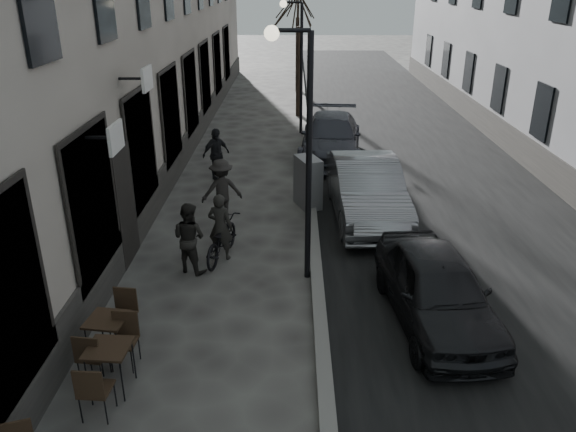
{
  "coord_description": "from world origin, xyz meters",
  "views": [
    {
      "loc": [
        -0.31,
        -4.48,
        5.87
      ],
      "look_at": [
        -0.4,
        5.06,
        1.8
      ],
      "focal_mm": 35.0,
      "sensor_mm": 36.0,
      "label": 1
    }
  ],
  "objects_px": {
    "bicycle": "(221,239)",
    "pedestrian_mid": "(222,190)",
    "tree_far": "(298,2)",
    "bistro_set_b": "(110,364)",
    "streetlamp_far": "(297,53)",
    "car_far": "(331,137)",
    "bistro_set_c": "(109,334)",
    "pedestrian_near": "(189,238)",
    "streetlamp_near": "(300,131)",
    "tree_near": "(299,8)",
    "pedestrian_far": "(216,154)",
    "car_near": "(437,289)",
    "utility_cabinet": "(308,182)",
    "car_mid": "(366,190)"
  },
  "relations": [
    {
      "from": "bicycle",
      "to": "pedestrian_mid",
      "type": "bearing_deg",
      "value": -71.56
    },
    {
      "from": "tree_far",
      "to": "bistro_set_b",
      "type": "xyz_separation_m",
      "value": [
        -2.97,
        -24.56,
        -4.19
      ]
    },
    {
      "from": "streetlamp_far",
      "to": "car_far",
      "type": "relative_size",
      "value": 1.02
    },
    {
      "from": "bistro_set_c",
      "to": "pedestrian_near",
      "type": "height_order",
      "value": "pedestrian_near"
    },
    {
      "from": "pedestrian_near",
      "to": "tree_far",
      "type": "bearing_deg",
      "value": -69.37
    },
    {
      "from": "tree_far",
      "to": "streetlamp_near",
      "type": "bearing_deg",
      "value": -90.2
    },
    {
      "from": "streetlamp_far",
      "to": "tree_near",
      "type": "relative_size",
      "value": 0.89
    },
    {
      "from": "tree_far",
      "to": "pedestrian_far",
      "type": "height_order",
      "value": "tree_far"
    },
    {
      "from": "bistro_set_b",
      "to": "bistro_set_c",
      "type": "bearing_deg",
      "value": 112.0
    },
    {
      "from": "tree_near",
      "to": "car_near",
      "type": "distance_m",
      "value": 17.28
    },
    {
      "from": "streetlamp_near",
      "to": "streetlamp_far",
      "type": "bearing_deg",
      "value": 90.0
    },
    {
      "from": "streetlamp_far",
      "to": "car_far",
      "type": "xyz_separation_m",
      "value": [
        1.17,
        -3.41,
        -2.43
      ]
    },
    {
      "from": "streetlamp_near",
      "to": "pedestrian_far",
      "type": "height_order",
      "value": "streetlamp_near"
    },
    {
      "from": "tree_far",
      "to": "bistro_set_c",
      "type": "height_order",
      "value": "tree_far"
    },
    {
      "from": "pedestrian_near",
      "to": "streetlamp_far",
      "type": "bearing_deg",
      "value": -74.01
    },
    {
      "from": "tree_near",
      "to": "pedestrian_mid",
      "type": "relative_size",
      "value": 3.47
    },
    {
      "from": "tree_far",
      "to": "pedestrian_mid",
      "type": "bearing_deg",
      "value": -96.5
    },
    {
      "from": "streetlamp_far",
      "to": "pedestrian_mid",
      "type": "bearing_deg",
      "value": -102.42
    },
    {
      "from": "tree_near",
      "to": "car_far",
      "type": "relative_size",
      "value": 1.14
    },
    {
      "from": "bistro_set_b",
      "to": "pedestrian_mid",
      "type": "xyz_separation_m",
      "value": [
        0.93,
        6.61,
        0.35
      ]
    },
    {
      "from": "bistro_set_c",
      "to": "streetlamp_far",
      "type": "bearing_deg",
      "value": 85.65
    },
    {
      "from": "tree_near",
      "to": "car_far",
      "type": "height_order",
      "value": "tree_near"
    },
    {
      "from": "utility_cabinet",
      "to": "car_mid",
      "type": "distance_m",
      "value": 1.7
    },
    {
      "from": "bicycle",
      "to": "pedestrian_mid",
      "type": "xyz_separation_m",
      "value": [
        -0.22,
        2.19,
        0.35
      ]
    },
    {
      "from": "tree_near",
      "to": "bistro_set_c",
      "type": "bearing_deg",
      "value": -100.31
    },
    {
      "from": "tree_far",
      "to": "pedestrian_near",
      "type": "xyz_separation_m",
      "value": [
        -2.41,
        -20.74,
        -3.88
      ]
    },
    {
      "from": "streetlamp_near",
      "to": "pedestrian_mid",
      "type": "bearing_deg",
      "value": 122.94
    },
    {
      "from": "bistro_set_b",
      "to": "utility_cabinet",
      "type": "bearing_deg",
      "value": 70.86
    },
    {
      "from": "pedestrian_far",
      "to": "bistro_set_c",
      "type": "bearing_deg",
      "value": -134.86
    },
    {
      "from": "bistro_set_b",
      "to": "bistro_set_c",
      "type": "xyz_separation_m",
      "value": [
        -0.26,
        0.78,
        -0.01
      ]
    },
    {
      "from": "tree_near",
      "to": "bistro_set_c",
      "type": "distance_m",
      "value": 18.55
    },
    {
      "from": "tree_far",
      "to": "pedestrian_mid",
      "type": "distance_m",
      "value": 18.47
    },
    {
      "from": "bistro_set_b",
      "to": "car_mid",
      "type": "distance_m",
      "value": 8.24
    },
    {
      "from": "bistro_set_b",
      "to": "car_near",
      "type": "xyz_separation_m",
      "value": [
        5.37,
        1.92,
        0.2
      ]
    },
    {
      "from": "bicycle",
      "to": "tree_far",
      "type": "bearing_deg",
      "value": -82.57
    },
    {
      "from": "pedestrian_far",
      "to": "streetlamp_near",
      "type": "bearing_deg",
      "value": -108.87
    },
    {
      "from": "bistro_set_b",
      "to": "car_near",
      "type": "relative_size",
      "value": 0.4
    },
    {
      "from": "utility_cabinet",
      "to": "streetlamp_near",
      "type": "bearing_deg",
      "value": -114.6
    },
    {
      "from": "streetlamp_near",
      "to": "tree_far",
      "type": "distance_m",
      "value": 21.05
    },
    {
      "from": "car_mid",
      "to": "pedestrian_far",
      "type": "bearing_deg",
      "value": 142.19
    },
    {
      "from": "bistro_set_b",
      "to": "car_far",
      "type": "relative_size",
      "value": 0.31
    },
    {
      "from": "streetlamp_far",
      "to": "pedestrian_mid",
      "type": "distance_m",
      "value": 9.46
    },
    {
      "from": "tree_near",
      "to": "tree_far",
      "type": "distance_m",
      "value": 6.0
    },
    {
      "from": "bistro_set_b",
      "to": "pedestrian_near",
      "type": "xyz_separation_m",
      "value": [
        0.56,
        3.82,
        0.31
      ]
    },
    {
      "from": "tree_near",
      "to": "pedestrian_mid",
      "type": "distance_m",
      "value": 12.72
    },
    {
      "from": "pedestrian_near",
      "to": "car_mid",
      "type": "distance_m",
      "value": 5.06
    },
    {
      "from": "car_near",
      "to": "car_mid",
      "type": "relative_size",
      "value": 0.84
    },
    {
      "from": "streetlamp_near",
      "to": "pedestrian_far",
      "type": "relative_size",
      "value": 3.14
    },
    {
      "from": "tree_far",
      "to": "pedestrian_near",
      "type": "bearing_deg",
      "value": -96.63
    },
    {
      "from": "car_mid",
      "to": "bistro_set_c",
      "type": "bearing_deg",
      "value": -131.94
    }
  ]
}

